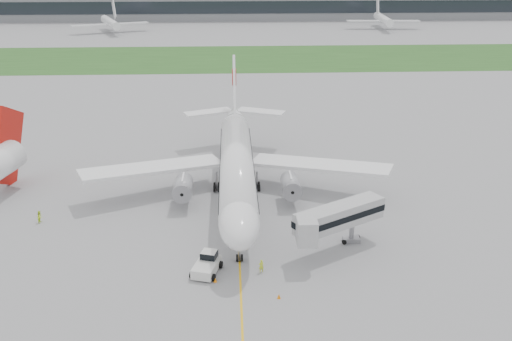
{
  "coord_description": "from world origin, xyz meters",
  "views": [
    {
      "loc": [
        -0.84,
        -76.4,
        36.49
      ],
      "look_at": [
        2.84,
        2.0,
        5.26
      ],
      "focal_mm": 40.0,
      "sensor_mm": 36.0,
      "label": 1
    }
  ],
  "objects_px": {
    "pushback_tug": "(207,264)",
    "ground_crew_near": "(261,266)",
    "jet_bridge": "(335,218)",
    "airliner": "(237,161)"
  },
  "relations": [
    {
      "from": "pushback_tug",
      "to": "ground_crew_near",
      "type": "distance_m",
      "value": 6.47
    },
    {
      "from": "ground_crew_near",
      "to": "jet_bridge",
      "type": "bearing_deg",
      "value": -166.63
    },
    {
      "from": "airliner",
      "to": "ground_crew_near",
      "type": "distance_m",
      "value": 23.2
    },
    {
      "from": "pushback_tug",
      "to": "airliner",
      "type": "bearing_deg",
      "value": 96.12
    },
    {
      "from": "airliner",
      "to": "ground_crew_near",
      "type": "xyz_separation_m",
      "value": [
        2.54,
        -22.55,
        -4.82
      ]
    },
    {
      "from": "airliner",
      "to": "pushback_tug",
      "type": "xyz_separation_m",
      "value": [
        -3.91,
        -22.09,
        -4.62
      ]
    },
    {
      "from": "pushback_tug",
      "to": "jet_bridge",
      "type": "bearing_deg",
      "value": 30.59
    },
    {
      "from": "airliner",
      "to": "pushback_tug",
      "type": "relative_size",
      "value": 10.94
    },
    {
      "from": "jet_bridge",
      "to": "pushback_tug",
      "type": "bearing_deg",
      "value": 163.63
    },
    {
      "from": "pushback_tug",
      "to": "jet_bridge",
      "type": "distance_m",
      "value": 16.83
    }
  ]
}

